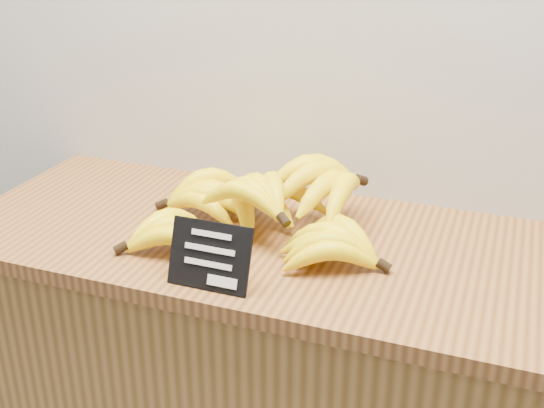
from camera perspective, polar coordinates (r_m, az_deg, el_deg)
The scene contains 3 objects.
counter_top at distance 1.33m, azimuth 0.75°, elevation -3.30°, with size 1.30×0.54×0.03m, color #925D2D.
chalkboard_sign at distance 1.14m, azimuth -5.24°, elevation -4.36°, with size 0.14×0.01×0.12m, color black.
banana_pile at distance 1.32m, azimuth -0.50°, elevation -0.26°, with size 0.51×0.40×0.13m.
Camera 1 is at (0.57, 1.64, 1.53)m, focal length 45.00 mm.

